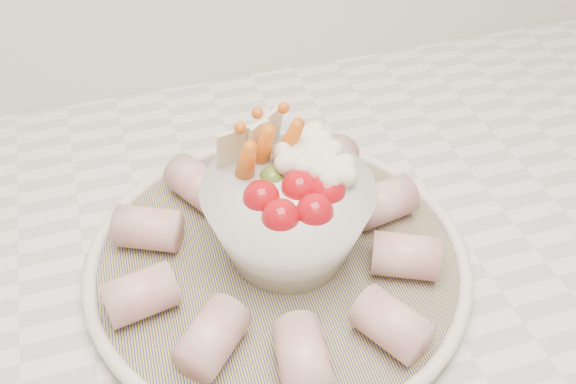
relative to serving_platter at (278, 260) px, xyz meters
name	(u,v)px	position (x,y,z in m)	size (l,w,h in m)	color
serving_platter	(278,260)	(0.00, 0.00, 0.00)	(0.35, 0.35, 0.02)	navy
veggie_bowl	(289,211)	(0.01, 0.01, 0.05)	(0.14, 0.14, 0.12)	silver
cured_meat_rolls	(277,242)	(0.00, 0.00, 0.02)	(0.29, 0.30, 0.04)	#B35155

